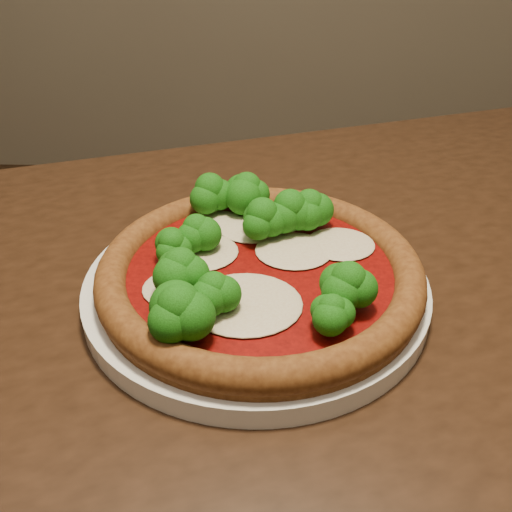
{
  "coord_description": "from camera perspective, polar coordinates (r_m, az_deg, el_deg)",
  "views": [
    {
      "loc": [
        0.18,
        -0.28,
        1.05
      ],
      "look_at": [
        0.17,
        0.11,
        0.79
      ],
      "focal_mm": 40.0,
      "sensor_mm": 36.0,
      "label": 1
    }
  ],
  "objects": [
    {
      "name": "dining_table",
      "position": [
        0.52,
        3.48,
        -15.35
      ],
      "size": [
        1.53,
        1.19,
        0.75
      ],
      "rotation": [
        0.0,
        0.0,
        0.34
      ],
      "color": "black",
      "rests_on": "floor"
    },
    {
      "name": "plate",
      "position": [
        0.49,
        0.0,
        -3.03
      ],
      "size": [
        0.29,
        0.29,
        0.02
      ],
      "primitive_type": "cylinder",
      "color": "silver",
      "rests_on": "dining_table"
    },
    {
      "name": "pizza",
      "position": [
        0.47,
        0.02,
        -0.69
      ],
      "size": [
        0.27,
        0.27,
        0.06
      ],
      "rotation": [
        0.0,
        0.0,
        0.38
      ],
      "color": "brown",
      "rests_on": "plate"
    }
  ]
}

